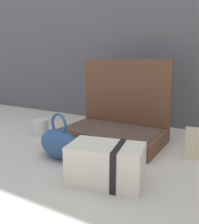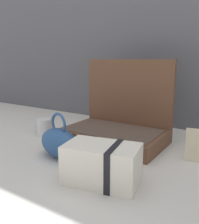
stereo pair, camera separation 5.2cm
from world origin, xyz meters
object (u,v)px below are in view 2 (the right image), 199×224
open_suitcase (118,124)px  coffee_mug (44,127)px  teal_pouch_handbag (59,142)px  cream_toiletry_bag (103,164)px

open_suitcase → coffee_mug: (-0.38, -0.13, -0.04)m
teal_pouch_handbag → open_suitcase: bearing=72.6°
teal_pouch_handbag → cream_toiletry_bag: (0.27, -0.08, 0.00)m
open_suitcase → cream_toiletry_bag: 0.43m
open_suitcase → cream_toiletry_bag: (0.17, -0.40, -0.02)m
teal_pouch_handbag → coffee_mug: size_ratio=1.90×
cream_toiletry_bag → coffee_mug: cream_toiletry_bag is taller
open_suitcase → teal_pouch_handbag: size_ratio=2.17×
cream_toiletry_bag → coffee_mug: size_ratio=2.30×
coffee_mug → cream_toiletry_bag: bearing=-26.4°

